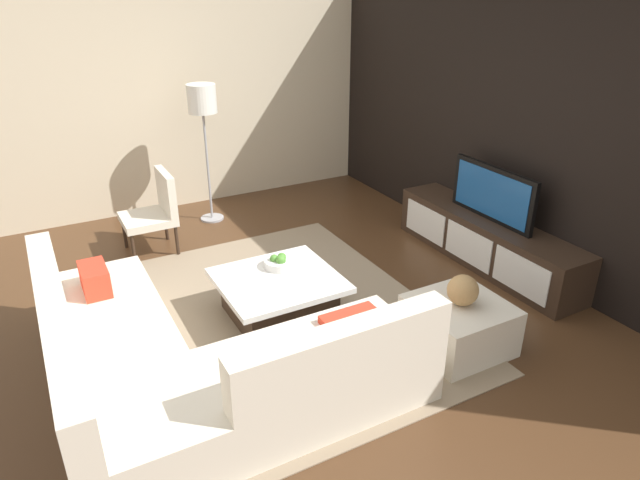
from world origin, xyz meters
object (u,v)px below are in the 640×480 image
(accent_chair_near, at_px, (156,208))
(media_console, at_px, (486,241))
(television, at_px, (493,194))
(floor_lamp, at_px, (202,107))
(sectional_couch, at_px, (189,361))
(coffee_table, at_px, (279,296))
(fruit_bowl, at_px, (280,262))
(decorative_ball, at_px, (463,290))
(ottoman, at_px, (458,325))

(accent_chair_near, bearing_deg, media_console, 45.31)
(media_console, bearing_deg, television, 90.00)
(media_console, relative_size, floor_lamp, 1.38)
(sectional_couch, height_order, floor_lamp, floor_lamp)
(coffee_table, bearing_deg, fruit_bowl, 151.07)
(sectional_couch, distance_m, decorative_ball, 2.11)
(media_console, height_order, decorative_ball, decorative_ball)
(sectional_couch, bearing_deg, coffee_table, 122.65)
(coffee_table, bearing_deg, decorative_ball, 44.23)
(accent_chair_near, xyz_separation_m, ottoman, (2.93, 1.65, -0.29))
(sectional_couch, xyz_separation_m, coffee_table, (-0.62, 0.98, -0.08))
(fruit_bowl, bearing_deg, floor_lamp, 177.65)
(ottoman, height_order, decorative_ball, decorative_ball)
(accent_chair_near, xyz_separation_m, fruit_bowl, (1.66, 0.68, -0.06))
(ottoman, bearing_deg, sectional_couch, -102.97)
(floor_lamp, bearing_deg, television, 40.33)
(coffee_table, xyz_separation_m, floor_lamp, (-2.38, 0.19, 1.17))
(ottoman, bearing_deg, coffee_table, -135.77)
(floor_lamp, distance_m, decorative_ball, 3.69)
(media_console, distance_m, accent_chair_near, 3.47)
(coffee_table, height_order, floor_lamp, floor_lamp)
(media_console, bearing_deg, ottoman, -51.04)
(sectional_couch, height_order, ottoman, sectional_couch)
(floor_lamp, bearing_deg, ottoman, 14.16)
(television, distance_m, accent_chair_near, 3.48)
(media_console, relative_size, coffee_table, 2.25)
(television, relative_size, sectional_couch, 0.43)
(coffee_table, xyz_separation_m, fruit_bowl, (-0.18, 0.10, 0.23))
(sectional_couch, relative_size, coffee_table, 2.47)
(fruit_bowl, bearing_deg, sectional_couch, -53.23)
(coffee_table, xyz_separation_m, decorative_ball, (1.10, 1.07, 0.32))
(media_console, distance_m, television, 0.52)
(sectional_couch, bearing_deg, decorative_ball, 77.03)
(media_console, relative_size, ottoman, 3.22)
(accent_chair_near, bearing_deg, television, 45.32)
(floor_lamp, relative_size, ottoman, 2.33)
(accent_chair_near, distance_m, fruit_bowl, 1.79)
(floor_lamp, bearing_deg, coffee_table, -4.52)
(television, relative_size, ottoman, 1.52)
(accent_chair_near, bearing_deg, coffee_table, 6.77)
(sectional_couch, relative_size, decorative_ball, 10.11)
(media_console, bearing_deg, coffee_table, -92.49)
(television, relative_size, fruit_bowl, 3.80)
(accent_chair_near, height_order, decorative_ball, accent_chair_near)
(media_console, relative_size, sectional_couch, 0.91)
(media_console, distance_m, coffee_table, 2.30)
(floor_lamp, relative_size, fruit_bowl, 5.83)
(sectional_couch, height_order, decorative_ball, sectional_couch)
(coffee_table, distance_m, fruit_bowl, 0.30)
(fruit_bowl, bearing_deg, media_console, 82.82)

